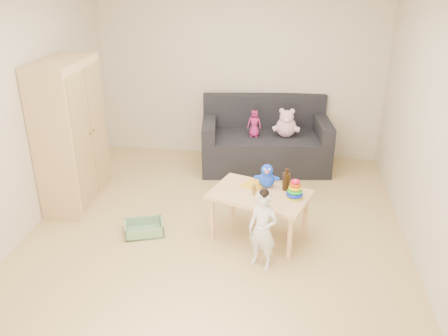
# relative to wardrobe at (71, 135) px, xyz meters

# --- Properties ---
(room) EXTENTS (4.50, 4.50, 4.50)m
(room) POSITION_rel_wardrobe_xyz_m (1.75, -0.48, 0.45)
(room) COLOR tan
(room) RESTS_ON ground
(wardrobe) EXTENTS (0.47, 0.95, 1.71)m
(wardrobe) POSITION_rel_wardrobe_xyz_m (0.00, 0.00, 0.00)
(wardrobe) COLOR #DAAC78
(wardrobe) RESTS_ON ground
(sofa) EXTENTS (1.82, 1.09, 0.48)m
(sofa) POSITION_rel_wardrobe_xyz_m (2.17, 1.30, -0.61)
(sofa) COLOR black
(sofa) RESTS_ON ground
(play_table) EXTENTS (1.12, 0.89, 0.51)m
(play_table) POSITION_rel_wardrobe_xyz_m (2.21, -0.49, -0.60)
(play_table) COLOR #EAB780
(play_table) RESTS_ON ground
(storage_bin) EXTENTS (0.48, 0.42, 0.12)m
(storage_bin) POSITION_rel_wardrobe_xyz_m (0.99, -0.60, -0.79)
(storage_bin) COLOR gray
(storage_bin) RESTS_ON ground
(toddler) EXTENTS (0.34, 0.29, 0.78)m
(toddler) POSITION_rel_wardrobe_xyz_m (2.28, -1.00, -0.47)
(toddler) COLOR silver
(toddler) RESTS_ON ground
(pink_bear) EXTENTS (0.31, 0.27, 0.33)m
(pink_bear) POSITION_rel_wardrobe_xyz_m (2.44, 1.28, -0.21)
(pink_bear) COLOR #EAACC7
(pink_bear) RESTS_ON sofa
(doll) EXTENTS (0.18, 0.12, 0.36)m
(doll) POSITION_rel_wardrobe_xyz_m (2.01, 1.22, -0.19)
(doll) COLOR #AA1F68
(doll) RESTS_ON sofa
(ring_stacker) EXTENTS (0.17, 0.17, 0.19)m
(ring_stacker) POSITION_rel_wardrobe_xyz_m (2.56, -0.54, -0.26)
(ring_stacker) COLOR #CCC40A
(ring_stacker) RESTS_ON play_table
(brown_bottle) EXTENTS (0.08, 0.08, 0.23)m
(brown_bottle) POSITION_rel_wardrobe_xyz_m (2.47, -0.37, -0.24)
(brown_bottle) COLOR black
(brown_bottle) RESTS_ON play_table
(blue_plush) EXTENTS (0.24, 0.20, 0.26)m
(blue_plush) POSITION_rel_wardrobe_xyz_m (2.27, -0.33, -0.21)
(blue_plush) COLOR blue
(blue_plush) RESTS_ON play_table
(wooden_figure) EXTENTS (0.05, 0.05, 0.12)m
(wooden_figure) POSITION_rel_wardrobe_xyz_m (2.15, -0.53, -0.28)
(wooden_figure) COLOR brown
(wooden_figure) RESTS_ON play_table
(yellow_book) EXTENTS (0.27, 0.27, 0.02)m
(yellow_book) POSITION_rel_wardrobe_xyz_m (2.13, -0.32, -0.33)
(yellow_book) COLOR #F1AE19
(yellow_book) RESTS_ON play_table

